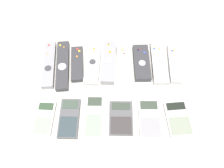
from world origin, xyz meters
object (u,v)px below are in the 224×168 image
Objects in this scene: remote_2 at (77,64)px; remote_5 at (125,63)px; calculator_5 at (178,118)px; remote_6 at (142,63)px; calculator_1 at (69,118)px; calculator_3 at (121,118)px; remote_1 at (63,65)px; remote_0 at (49,64)px; remote_8 at (174,64)px; remote_7 at (159,62)px; remote_3 at (93,63)px; calculator_0 at (44,118)px; calculator_2 at (94,116)px; calculator_4 at (150,119)px; remote_4 at (109,62)px.

remote_5 is (0.18, 0.00, 0.00)m from remote_2.
remote_2 reaches higher than calculator_5.
remote_6 reaches higher than calculator_1.
remote_1 is at bearing 136.87° from calculator_3.
remote_0 is 1.32× the size of remote_6.
calculator_1 is at bearing -147.36° from remote_8.
remote_6 is 1.13× the size of calculator_1.
remote_7 is (0.13, -0.00, 0.00)m from remote_5.
remote_3 reaches higher than calculator_1.
remote_2 is 1.28× the size of calculator_3.
remote_1 reaches higher than calculator_3.
remote_5 is at bearing 42.33° from calculator_0.
remote_1 is 1.13× the size of remote_3.
remote_3 is at bearing 179.09° from remote_6.
calculator_2 is at bearing 5.48° from calculator_0.
remote_7 is at bearing 56.66° from calculator_3.
remote_7 is 1.28× the size of calculator_2.
remote_2 is 0.33m from calculator_4.
remote_5 is 1.18× the size of calculator_2.
remote_1 reaches higher than calculator_2.
remote_2 is (0.11, 0.00, -0.00)m from remote_0.
remote_0 is at bearing 131.45° from calculator_2.
calculator_0 is at bearing -178.98° from calculator_1.
calculator_0 is at bearing 175.41° from calculator_5.
remote_7 is 0.26m from calculator_3.
remote_2 is at bearing -174.54° from remote_4.
calculator_4 is at bearing -87.48° from remote_6.
remote_1 is 0.23m from remote_5.
remote_7 is at bearing 31.94° from calculator_0.
remote_4 is 0.22m from calculator_3.
remote_1 is at bearing 145.89° from calculator_4.
calculator_2 is at bearing -137.34° from remote_7.
remote_4 reaches higher than calculator_3.
remote_4 is 1.56× the size of calculator_3.
calculator_1 is 0.36m from calculator_5.
remote_5 reaches higher than calculator_2.
calculator_1 is at bearing -82.65° from remote_1.
calculator_4 is (0.07, -0.22, -0.00)m from remote_5.
calculator_2 is 1.18× the size of calculator_5.
remote_2 is 0.12m from remote_4.
remote_5 is 0.92× the size of remote_7.
remote_0 reaches higher than calculator_2.
remote_6 is at bearing -178.89° from remote_8.
remote_0 is 1.20× the size of remote_8.
calculator_5 is at bearing 0.18° from calculator_3.
remote_6 is at bearing 111.43° from calculator_5.
calculator_0 is (-0.21, -0.22, -0.01)m from remote_4.
remote_3 is 1.39× the size of calculator_1.
remote_4 is (0.17, 0.01, 0.00)m from remote_1.
remote_3 is 1.58× the size of calculator_3.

